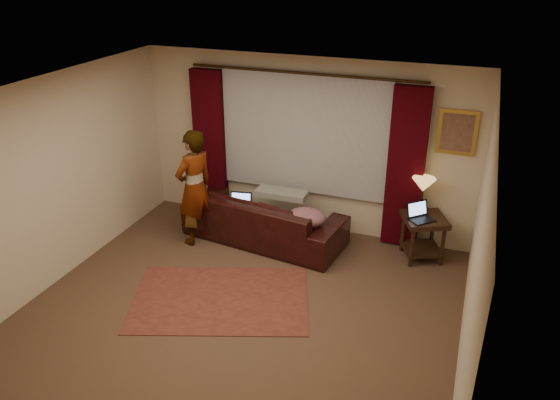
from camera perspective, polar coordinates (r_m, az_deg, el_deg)
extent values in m
cube|color=#513829|center=(6.60, -4.56, -11.99)|extent=(5.00, 5.00, 0.01)
cube|color=silver|center=(5.45, -5.50, 10.48)|extent=(5.00, 5.00, 0.02)
cube|color=beige|center=(8.05, 2.58, 5.70)|extent=(5.00, 0.02, 2.60)
cube|color=beige|center=(4.18, -20.27, -16.35)|extent=(5.00, 0.02, 2.60)
cube|color=beige|center=(7.26, -23.16, 1.43)|extent=(0.02, 5.00, 2.60)
cube|color=beige|center=(5.44, 19.76, -5.88)|extent=(0.02, 5.00, 2.60)
cube|color=#A4A4AC|center=(7.94, 2.48, 6.94)|extent=(2.50, 0.05, 1.80)
cube|color=#300108|center=(8.55, -7.31, 5.84)|extent=(0.50, 0.14, 2.30)
cube|color=#300108|center=(7.70, 13.00, 3.18)|extent=(0.50, 0.14, 2.30)
cylinder|color=#31200E|center=(7.66, 2.48, 13.10)|extent=(0.04, 0.04, 3.40)
cube|color=gold|center=(7.54, 18.02, 6.75)|extent=(0.50, 0.04, 0.60)
imported|color=black|center=(7.92, -1.67, -1.10)|extent=(2.47, 1.33, 0.95)
cube|color=gray|center=(7.83, 0.16, 2.39)|extent=(0.75, 0.31, 0.09)
ellipsoid|color=#7C4A5A|center=(7.47, 2.82, -1.84)|extent=(0.54, 0.42, 0.23)
cube|color=brown|center=(6.88, -6.23, -10.21)|extent=(2.50, 2.07, 0.01)
cube|color=black|center=(7.77, 14.67, -3.83)|extent=(0.73, 0.73, 0.63)
imported|color=gray|center=(7.82, -8.90, 1.28)|extent=(0.65, 0.65, 1.70)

